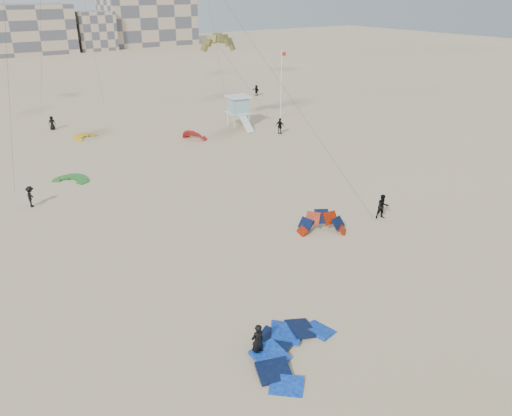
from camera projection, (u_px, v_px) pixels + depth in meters
ground at (273, 325)px, 25.57m from camera, size 320.00×320.00×0.00m
kite_ground_blue at (293, 353)px, 23.59m from camera, size 6.99×7.09×2.02m
kite_ground_orange at (322, 232)px, 35.33m from camera, size 4.62×4.61×3.39m
kite_ground_green at (72, 181)px, 44.70m from camera, size 4.34×4.32×0.86m
kite_ground_red_far at (195, 139)px, 56.90m from camera, size 4.07×4.03×3.05m
kite_ground_yellow at (85, 138)px, 57.44m from camera, size 3.97×4.05×1.41m
kitesurfer_main at (258, 342)px, 22.89m from camera, size 0.69×0.45×1.89m
kitesurfer_b at (383, 207)px, 37.02m from camera, size 1.11×0.99×1.88m
kitesurfer_c at (31, 197)px, 39.03m from camera, size 0.97×1.25×1.71m
kitesurfer_d at (280, 126)px, 58.57m from camera, size 0.92×1.19×1.88m
kitesurfer_e at (52, 123)px, 60.35m from camera, size 0.88×0.64×1.67m
kitesurfer_f at (256, 90)px, 79.46m from camera, size 0.61×1.59×1.68m
kite_fly_olive at (218, 44)px, 55.72m from camera, size 6.14×9.16×10.64m
lifeguard_tower_near at (238, 111)px, 61.47m from camera, size 3.03×5.34×3.75m
flagpole at (281, 83)px, 64.24m from camera, size 0.71×0.11×8.71m
condo_mid at (4, 30)px, 126.56m from camera, size 32.00×16.00×12.00m
condo_east at (148, 16)px, 147.84m from camera, size 26.00×14.00×16.00m
condo_fill_right at (93, 31)px, 136.77m from camera, size 10.00×10.00×10.00m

